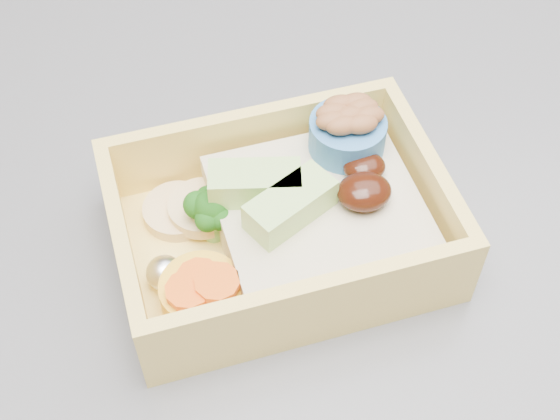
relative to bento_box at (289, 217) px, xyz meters
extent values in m
cube|color=#37373C|center=(-0.04, 0.03, -0.04)|extent=(1.24, 0.84, 0.04)
cube|color=#F8D466|center=(-0.01, 0.00, -0.02)|extent=(0.18, 0.14, 0.01)
cube|color=#F8D466|center=(-0.01, 0.05, 0.01)|extent=(0.17, 0.02, 0.04)
cube|color=#F8D466|center=(0.00, -0.06, 0.01)|extent=(0.17, 0.02, 0.04)
cube|color=#F8D466|center=(0.08, 0.00, 0.01)|extent=(0.02, 0.11, 0.04)
cube|color=#F8D466|center=(-0.09, -0.01, 0.01)|extent=(0.02, 0.11, 0.04)
cube|color=tan|center=(0.02, 0.00, 0.00)|extent=(0.11, 0.10, 0.03)
ellipsoid|color=black|center=(0.04, -0.01, 0.02)|extent=(0.03, 0.03, 0.02)
ellipsoid|color=black|center=(0.04, 0.01, 0.02)|extent=(0.02, 0.02, 0.01)
cube|color=#A9DB73|center=(0.00, -0.01, 0.02)|extent=(0.05, 0.04, 0.02)
cube|color=#A9DB73|center=(-0.02, 0.01, 0.02)|extent=(0.05, 0.03, 0.02)
cylinder|color=#77B963|center=(-0.04, 0.01, -0.01)|extent=(0.01, 0.01, 0.02)
sphere|color=#1A5914|center=(-0.04, 0.01, 0.01)|extent=(0.02, 0.02, 0.02)
sphere|color=#1A5914|center=(-0.03, 0.01, 0.01)|extent=(0.02, 0.02, 0.02)
sphere|color=#1A5914|center=(-0.05, 0.01, 0.01)|extent=(0.02, 0.02, 0.02)
sphere|color=#1A5914|center=(-0.04, 0.00, 0.01)|extent=(0.01, 0.01, 0.01)
sphere|color=#1A5914|center=(-0.04, 0.00, 0.01)|extent=(0.01, 0.01, 0.01)
sphere|color=#1A5914|center=(-0.04, 0.02, 0.01)|extent=(0.01, 0.01, 0.01)
cylinder|color=yellow|center=(-0.05, -0.04, -0.01)|extent=(0.04, 0.04, 0.02)
cylinder|color=#F35D14|center=(-0.05, -0.03, 0.01)|extent=(0.02, 0.02, 0.00)
cylinder|color=#F35D14|center=(-0.06, -0.04, 0.01)|extent=(0.02, 0.02, 0.00)
cylinder|color=#F35D14|center=(-0.04, -0.04, 0.01)|extent=(0.02, 0.02, 0.00)
cylinder|color=tan|center=(-0.06, 0.02, -0.01)|extent=(0.04, 0.04, 0.01)
cylinder|color=tan|center=(-0.04, 0.02, -0.01)|extent=(0.04, 0.04, 0.01)
ellipsoid|color=silver|center=(-0.03, 0.03, -0.01)|extent=(0.02, 0.02, 0.02)
ellipsoid|color=silver|center=(-0.07, -0.02, -0.01)|extent=(0.02, 0.02, 0.02)
cylinder|color=#3676BB|center=(0.04, 0.03, 0.02)|extent=(0.04, 0.04, 0.02)
ellipsoid|color=brown|center=(0.04, 0.03, 0.04)|extent=(0.02, 0.01, 0.01)
ellipsoid|color=brown|center=(0.05, 0.04, 0.04)|extent=(0.02, 0.01, 0.01)
ellipsoid|color=brown|center=(0.03, 0.04, 0.04)|extent=(0.02, 0.01, 0.01)
ellipsoid|color=brown|center=(0.04, 0.03, 0.04)|extent=(0.02, 0.01, 0.01)
ellipsoid|color=brown|center=(0.03, 0.03, 0.04)|extent=(0.02, 0.01, 0.01)
ellipsoid|color=brown|center=(0.05, 0.03, 0.04)|extent=(0.02, 0.01, 0.01)
ellipsoid|color=brown|center=(0.04, 0.04, 0.04)|extent=(0.02, 0.01, 0.01)
ellipsoid|color=brown|center=(0.04, 0.04, 0.04)|extent=(0.02, 0.01, 0.01)
ellipsoid|color=brown|center=(0.03, 0.03, 0.04)|extent=(0.02, 0.01, 0.01)
camera|label=1|loc=(-0.05, -0.25, 0.32)|focal=50.00mm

